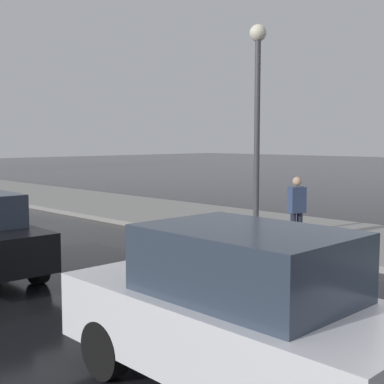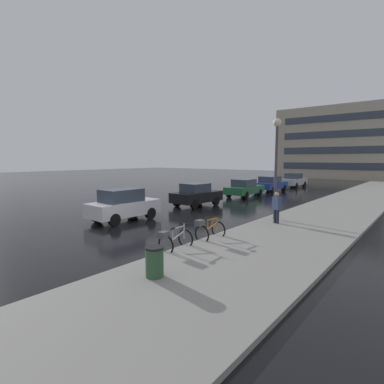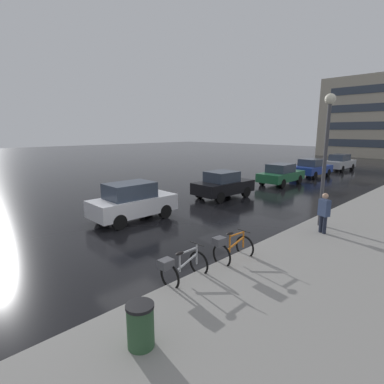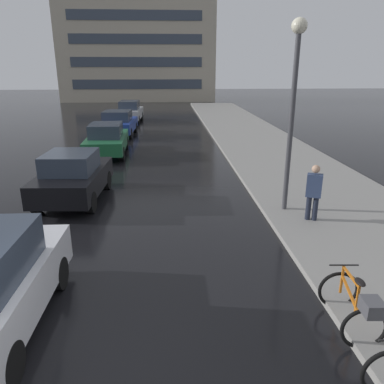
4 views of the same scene
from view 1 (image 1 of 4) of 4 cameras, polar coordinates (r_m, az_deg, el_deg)
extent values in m
cube|color=gray|center=(17.33, 0.32, -2.72)|extent=(4.80, 60.00, 0.14)
cube|color=silver|center=(5.61, 4.51, -14.18)|extent=(1.77, 3.84, 0.73)
cube|color=#2D3847|center=(5.31, 5.81, -7.45)|extent=(1.43, 2.07, 0.67)
cylinder|color=black|center=(6.10, -9.21, -16.21)|extent=(0.23, 0.64, 0.64)
cylinder|color=black|center=(7.01, 1.28, -13.19)|extent=(0.23, 0.64, 0.64)
cylinder|color=black|center=(5.71, 19.27, -18.02)|extent=(0.23, 0.64, 0.64)
cylinder|color=black|center=(10.07, -16.16, -7.59)|extent=(0.25, 0.65, 0.64)
cylinder|color=#1E2333|center=(13.24, 10.73, -3.94)|extent=(0.14, 0.14, 0.81)
cylinder|color=#1E2333|center=(13.34, 11.39, -3.89)|extent=(0.14, 0.14, 0.81)
cube|color=navy|center=(13.19, 11.12, -0.83)|extent=(0.46, 0.38, 0.63)
sphere|color=tan|center=(13.15, 11.16, 1.14)|extent=(0.22, 0.22, 0.22)
cylinder|color=#424247|center=(13.24, 6.93, 5.16)|extent=(0.14, 0.14, 4.97)
sphere|color=#F2EACC|center=(13.49, 7.07, 16.50)|extent=(0.41, 0.41, 0.41)
camera|label=2|loc=(18.02, 66.82, 4.54)|focal=28.00mm
camera|label=3|loc=(15.67, 59.91, 7.93)|focal=28.00mm
camera|label=4|loc=(7.39, 62.17, 15.00)|focal=35.00mm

